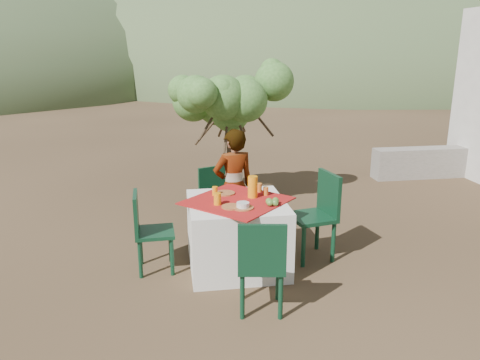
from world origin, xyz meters
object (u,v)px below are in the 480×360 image
Objects in this scene: chair_near at (261,263)px; person at (234,187)px; table at (237,234)px; chair_left at (147,228)px; chair_right at (319,211)px; chair_far at (216,196)px; shrub_tree at (234,106)px; juice_pitcher at (253,187)px.

person is (-0.01, 1.67, 0.21)m from chair_near.
chair_left is (-0.95, 0.04, 0.11)m from table.
person is (-0.88, 0.59, 0.16)m from chair_right.
chair_far is (-0.11, 1.14, 0.08)m from table.
shrub_tree reaches higher than chair_left.
chair_far is at bearing 95.66° from table.
table is 0.96m from chair_right.
juice_pitcher reaches higher than chair_right.
table is at bearing -97.42° from shrub_tree.
chair_right reaches higher than chair_left.
chair_left is 0.46× the size of shrub_tree.
chair_right is (0.94, 0.10, 0.17)m from table.
chair_left is 1.22m from person.
chair_left is 1.20m from juice_pitcher.
shrub_tree is 8.04× the size of juice_pitcher.
table is 1.44× the size of chair_near.
table is 2.45m from shrub_tree.
chair_near is (0.18, -2.11, 0.04)m from chair_far.
person is at bearing -134.38° from chair_right.
table is 1.31× the size of chair_right.
person is at bearing -88.80° from chair_far.
chair_far is at bearing 105.59° from juice_pitcher.
person reaches higher than chair_right.
juice_pitcher is (0.12, -0.61, 0.17)m from person.
table is 0.76m from person.
chair_near is 1.12m from juice_pitcher.
shrub_tree is at bearing 87.30° from juice_pitcher.
chair_far is 0.44× the size of shrub_tree.
table is at bearing -94.67° from chair_left.
shrub_tree is at bearing -172.79° from chair_right.
shrub_tree reaches higher than person.
table is at bearing -104.58° from chair_far.
juice_pitcher is at bearing -92.70° from shrub_tree.
table is 5.55× the size of juice_pitcher.
shrub_tree is at bearing -32.14° from chair_left.
person reaches higher than chair_left.
chair_far is 0.95× the size of chair_left.
juice_pitcher reaches higher than chair_far.
shrub_tree reaches higher than chair_far.
chair_near is at bearing -105.26° from chair_far.
shrub_tree is (0.21, 3.15, 0.99)m from chair_near.
person is at bearing 84.75° from table.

